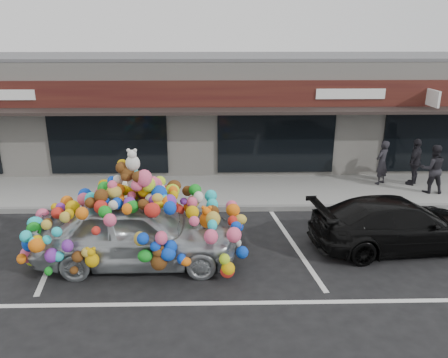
{
  "coord_description": "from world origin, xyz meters",
  "views": [
    {
      "loc": [
        0.79,
        -9.79,
        5.13
      ],
      "look_at": [
        1.04,
        1.4,
        1.39
      ],
      "focal_mm": 35.0,
      "sensor_mm": 36.0,
      "label": 1
    }
  ],
  "objects_px": {
    "toy_car": "(137,224)",
    "black_sedan": "(399,224)",
    "pedestrian_c": "(415,162)",
    "pedestrian_b": "(433,169)",
    "pedestrian_a": "(382,162)"
  },
  "relations": [
    {
      "from": "toy_car",
      "to": "black_sedan",
      "type": "bearing_deg",
      "value": -84.61
    },
    {
      "from": "toy_car",
      "to": "pedestrian_c",
      "type": "height_order",
      "value": "toy_car"
    },
    {
      "from": "black_sedan",
      "to": "pedestrian_b",
      "type": "height_order",
      "value": "pedestrian_b"
    },
    {
      "from": "toy_car",
      "to": "black_sedan",
      "type": "distance_m",
      "value": 6.39
    },
    {
      "from": "black_sedan",
      "to": "pedestrian_a",
      "type": "xyz_separation_m",
      "value": [
        1.19,
        4.45,
        0.28
      ]
    },
    {
      "from": "pedestrian_a",
      "to": "pedestrian_b",
      "type": "distance_m",
      "value": 1.6
    },
    {
      "from": "pedestrian_b",
      "to": "pedestrian_c",
      "type": "distance_m",
      "value": 0.83
    },
    {
      "from": "toy_car",
      "to": "pedestrian_a",
      "type": "height_order",
      "value": "toy_car"
    },
    {
      "from": "pedestrian_a",
      "to": "black_sedan",
      "type": "bearing_deg",
      "value": 34.6
    },
    {
      "from": "pedestrian_c",
      "to": "pedestrian_a",
      "type": "bearing_deg",
      "value": -53.19
    },
    {
      "from": "pedestrian_a",
      "to": "pedestrian_c",
      "type": "relative_size",
      "value": 0.95
    },
    {
      "from": "black_sedan",
      "to": "pedestrian_b",
      "type": "relative_size",
      "value": 2.73
    },
    {
      "from": "toy_car",
      "to": "pedestrian_c",
      "type": "distance_m",
      "value": 9.99
    },
    {
      "from": "pedestrian_a",
      "to": "pedestrian_b",
      "type": "relative_size",
      "value": 0.96
    },
    {
      "from": "pedestrian_a",
      "to": "toy_car",
      "type": "bearing_deg",
      "value": -6.61
    }
  ]
}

